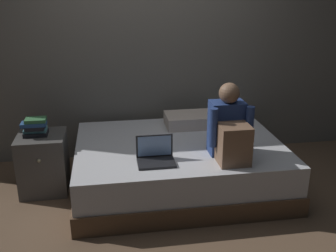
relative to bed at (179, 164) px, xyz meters
The scene contains 8 objects.
ground_plane 0.43m from the bed, 123.69° to the right, with size 8.00×8.00×0.00m, color brown.
wall_back 1.45m from the bed, 102.53° to the left, with size 5.60×0.10×2.70m, color slate.
bed is the anchor object (origin of this frame).
nightstand 1.31m from the bed, behind, with size 0.44×0.46×0.57m.
person_sitting 0.72m from the bed, 46.02° to the right, with size 0.39×0.44×0.66m.
laptop 0.56m from the bed, 125.48° to the right, with size 0.32×0.23×0.22m.
pillow 0.58m from the bed, 63.65° to the left, with size 0.56×0.36×0.13m, color beige.
book_stack 1.41m from the bed, behind, with size 0.23×0.17×0.17m.
Camera 1 is at (-0.46, -3.16, 1.92)m, focal length 42.26 mm.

